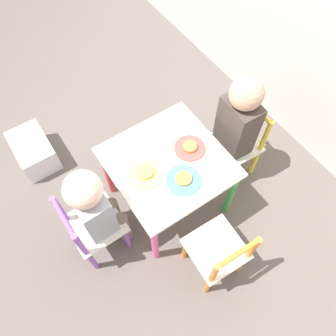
{
  "coord_description": "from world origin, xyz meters",
  "views": [
    {
      "loc": [
        0.7,
        -0.47,
        1.83
      ],
      "look_at": [
        0.0,
        0.0,
        0.38
      ],
      "focal_mm": 35.0,
      "sensor_mm": 36.0,
      "label": 1
    }
  ],
  "objects_px": {
    "plate_back": "(190,148)",
    "plate_right": "(184,180)",
    "storage_bin": "(34,151)",
    "chair_yellow": "(237,143)",
    "chair_purple": "(92,227)",
    "kids_table": "(168,168)",
    "child_back": "(235,125)",
    "plate_front": "(145,173)",
    "chair_orange": "(219,253)",
    "child_front": "(95,207)"
  },
  "relations": [
    {
      "from": "plate_front",
      "to": "plate_right",
      "type": "bearing_deg",
      "value": 45.0
    },
    {
      "from": "child_front",
      "to": "child_back",
      "type": "relative_size",
      "value": 0.92
    },
    {
      "from": "chair_purple",
      "to": "plate_right",
      "type": "xyz_separation_m",
      "value": [
        0.12,
        0.47,
        0.21
      ]
    },
    {
      "from": "chair_orange",
      "to": "storage_bin",
      "type": "bearing_deg",
      "value": -63.87
    },
    {
      "from": "kids_table",
      "to": "storage_bin",
      "type": "bearing_deg",
      "value": -143.17
    },
    {
      "from": "chair_yellow",
      "to": "storage_bin",
      "type": "distance_m",
      "value": 1.27
    },
    {
      "from": "chair_purple",
      "to": "child_back",
      "type": "distance_m",
      "value": 0.91
    },
    {
      "from": "kids_table",
      "to": "child_back",
      "type": "height_order",
      "value": "child_back"
    },
    {
      "from": "plate_back",
      "to": "chair_yellow",
      "type": "bearing_deg",
      "value": 86.22
    },
    {
      "from": "chair_yellow",
      "to": "storage_bin",
      "type": "relative_size",
      "value": 1.59
    },
    {
      "from": "chair_purple",
      "to": "plate_right",
      "type": "bearing_deg",
      "value": -105.73
    },
    {
      "from": "chair_yellow",
      "to": "kids_table",
      "type": "bearing_deg",
      "value": -90.0
    },
    {
      "from": "chair_orange",
      "to": "plate_front",
      "type": "relative_size",
      "value": 2.91
    },
    {
      "from": "plate_back",
      "to": "storage_bin",
      "type": "distance_m",
      "value": 1.05
    },
    {
      "from": "kids_table",
      "to": "storage_bin",
      "type": "distance_m",
      "value": 0.95
    },
    {
      "from": "kids_table",
      "to": "plate_right",
      "type": "height_order",
      "value": "plate_right"
    },
    {
      "from": "kids_table",
      "to": "child_back",
      "type": "relative_size",
      "value": 0.72
    },
    {
      "from": "plate_front",
      "to": "plate_right",
      "type": "xyz_separation_m",
      "value": [
        0.13,
        0.13,
        0.0
      ]
    },
    {
      "from": "plate_back",
      "to": "storage_bin",
      "type": "height_order",
      "value": "plate_back"
    },
    {
      "from": "chair_yellow",
      "to": "storage_bin",
      "type": "xyz_separation_m",
      "value": [
        -0.74,
        -1.01,
        -0.16
      ]
    },
    {
      "from": "kids_table",
      "to": "storage_bin",
      "type": "height_order",
      "value": "kids_table"
    },
    {
      "from": "chair_purple",
      "to": "storage_bin",
      "type": "xyz_separation_m",
      "value": [
        -0.73,
        -0.07,
        -0.16
      ]
    },
    {
      "from": "kids_table",
      "to": "plate_front",
      "type": "relative_size",
      "value": 3.21
    },
    {
      "from": "plate_right",
      "to": "plate_back",
      "type": "bearing_deg",
      "value": 135.0
    },
    {
      "from": "kids_table",
      "to": "plate_back",
      "type": "xyz_separation_m",
      "value": [
        0.0,
        0.13,
        0.08
      ]
    },
    {
      "from": "plate_back",
      "to": "storage_bin",
      "type": "xyz_separation_m",
      "value": [
        -0.72,
        -0.67,
        -0.37
      ]
    },
    {
      "from": "chair_purple",
      "to": "plate_back",
      "type": "relative_size",
      "value": 3.21
    },
    {
      "from": "child_back",
      "to": "plate_front",
      "type": "distance_m",
      "value": 0.55
    },
    {
      "from": "chair_purple",
      "to": "plate_back",
      "type": "distance_m",
      "value": 0.64
    },
    {
      "from": "storage_bin",
      "to": "plate_front",
      "type": "bearing_deg",
      "value": 29.49
    },
    {
      "from": "kids_table",
      "to": "chair_orange",
      "type": "distance_m",
      "value": 0.49
    },
    {
      "from": "plate_front",
      "to": "child_back",
      "type": "bearing_deg",
      "value": 87.94
    },
    {
      "from": "chair_purple",
      "to": "storage_bin",
      "type": "distance_m",
      "value": 0.75
    },
    {
      "from": "kids_table",
      "to": "child_back",
      "type": "bearing_deg",
      "value": 87.28
    },
    {
      "from": "child_front",
      "to": "plate_back",
      "type": "height_order",
      "value": "child_front"
    },
    {
      "from": "storage_bin",
      "to": "child_front",
      "type": "bearing_deg",
      "value": 10.05
    },
    {
      "from": "plate_back",
      "to": "plate_right",
      "type": "height_order",
      "value": "same"
    },
    {
      "from": "chair_purple",
      "to": "chair_yellow",
      "type": "height_order",
      "value": "same"
    },
    {
      "from": "plate_back",
      "to": "child_back",
      "type": "bearing_deg",
      "value": 85.99
    },
    {
      "from": "chair_yellow",
      "to": "plate_right",
      "type": "xyz_separation_m",
      "value": [
        0.11,
        -0.47,
        0.21
      ]
    },
    {
      "from": "chair_orange",
      "to": "plate_back",
      "type": "height_order",
      "value": "chair_orange"
    },
    {
      "from": "chair_orange",
      "to": "child_back",
      "type": "xyz_separation_m",
      "value": [
        -0.45,
        0.43,
        0.22
      ]
    },
    {
      "from": "plate_front",
      "to": "plate_right",
      "type": "height_order",
      "value": "same"
    },
    {
      "from": "chair_purple",
      "to": "child_back",
      "type": "xyz_separation_m",
      "value": [
        0.01,
        0.89,
        0.22
      ]
    },
    {
      "from": "chair_purple",
      "to": "chair_yellow",
      "type": "bearing_deg",
      "value": -91.88
    },
    {
      "from": "child_back",
      "to": "plate_back",
      "type": "distance_m",
      "value": 0.28
    },
    {
      "from": "child_back",
      "to": "plate_front",
      "type": "xyz_separation_m",
      "value": [
        -0.02,
        -0.55,
        -0.01
      ]
    },
    {
      "from": "chair_orange",
      "to": "plate_front",
      "type": "height_order",
      "value": "chair_orange"
    },
    {
      "from": "chair_yellow",
      "to": "chair_purple",
      "type": "bearing_deg",
      "value": -88.12
    },
    {
      "from": "child_front",
      "to": "storage_bin",
      "type": "bearing_deg",
      "value": 9.02
    }
  ]
}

